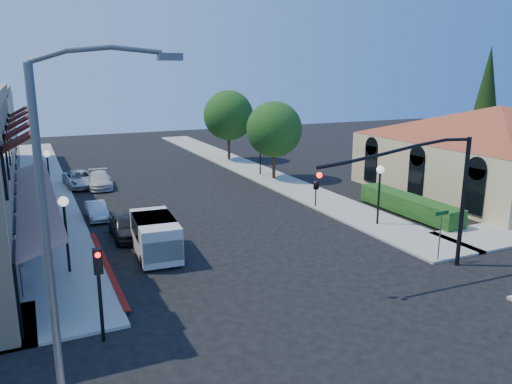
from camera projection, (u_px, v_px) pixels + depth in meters
name	position (u px, v px, depth m)	size (l,w,h in m)	color
ground	(330.00, 313.00, 18.69)	(120.00, 120.00, 0.00)	black
sidewalk_left	(44.00, 186.00, 38.90)	(3.50, 50.00, 0.12)	gray
sidewalk_right	(249.00, 169.00, 46.06)	(3.50, 50.00, 0.12)	gray
curb_red_strip	(107.00, 268.00, 22.92)	(0.25, 10.00, 0.06)	maroon
mission_building	(497.00, 141.00, 36.95)	(30.12, 30.12, 6.40)	beige
hedge	(408.00, 215.00, 31.41)	(1.40, 8.00, 1.10)	#124012
conifer_far	(486.00, 99.00, 44.52)	(3.20, 3.20, 11.00)	black
street_tree_a	(274.00, 129.00, 40.70)	(4.56, 4.56, 6.48)	black
street_tree_b	(229.00, 115.00, 49.43)	(4.94, 4.94, 7.02)	black
signal_mast_arm	(429.00, 184.00, 21.44)	(8.01, 0.39, 6.00)	black
secondary_signal	(99.00, 277.00, 16.11)	(0.28, 0.42, 3.32)	black
cobra_streetlight	(60.00, 223.00, 11.94)	(3.60, 0.25, 9.31)	#595B5E
street_name_sign	(441.00, 228.00, 23.30)	(0.80, 0.06, 2.50)	#595B5E
lamppost_left_near	(65.00, 215.00, 21.62)	(0.44, 0.44, 3.57)	black
lamppost_left_far	(48.00, 163.00, 33.96)	(0.44, 0.44, 3.57)	black
lamppost_right_near	(380.00, 180.00, 28.58)	(0.44, 0.44, 3.57)	black
lamppost_right_far	(260.00, 144.00, 42.68)	(0.44, 0.44, 3.57)	black
white_van	(155.00, 234.00, 24.19)	(2.16, 4.41, 1.90)	beige
parked_car_a	(126.00, 226.00, 26.96)	(1.50, 3.73, 1.27)	black
parked_car_b	(97.00, 211.00, 30.47)	(1.11, 3.18, 1.05)	#B5B8BB
parked_car_c	(100.00, 180.00, 38.62)	(1.71, 4.20, 1.22)	silver
parked_car_d	(79.00, 179.00, 38.93)	(2.07, 4.48, 1.25)	silver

